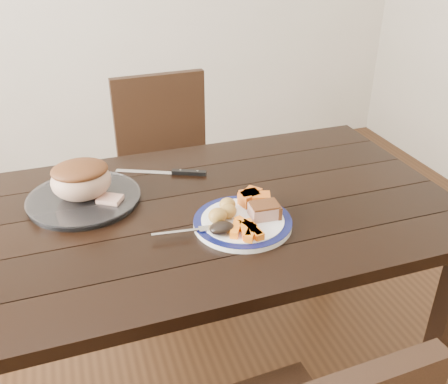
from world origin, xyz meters
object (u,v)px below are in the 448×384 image
object	(u,v)px
dinner_plate	(243,223)
serving_platter	(84,200)
carving_knife	(178,172)
fork	(188,231)
pork_slice	(264,211)
dining_table	(198,232)
chair_far	(169,168)
roast_joint	(81,181)

from	to	relation	value
dinner_plate	serving_platter	xyz separation A→B (m)	(-0.42, 0.28, 0.00)
carving_knife	dinner_plate	bearing A→B (deg)	-50.64
dinner_plate	carving_knife	xyz separation A→B (m)	(-0.10, 0.38, -0.00)
fork	carving_knife	size ratio (longest dim) A/B	0.60
serving_platter	pork_slice	world-z (taller)	pork_slice
serving_platter	fork	size ratio (longest dim) A/B	1.91
dining_table	carving_knife	bearing A→B (deg)	90.62
chair_far	dinner_plate	world-z (taller)	chair_far
dining_table	dinner_plate	world-z (taller)	dinner_plate
chair_far	fork	distance (m)	0.93
fork	roast_joint	bearing A→B (deg)	138.08
pork_slice	carving_knife	size ratio (longest dim) A/B	0.27
roast_joint	carving_knife	size ratio (longest dim) A/B	0.61
dinner_plate	fork	size ratio (longest dim) A/B	1.61
chair_far	dinner_plate	bearing A→B (deg)	89.31
serving_platter	carving_knife	world-z (taller)	serving_platter
fork	dining_table	bearing A→B (deg)	71.78
dinner_plate	pork_slice	size ratio (longest dim) A/B	3.53
dining_table	chair_far	bearing A→B (deg)	84.58
serving_platter	pork_slice	size ratio (longest dim) A/B	4.21
chair_far	roast_joint	bearing A→B (deg)	53.80
chair_far	serving_platter	size ratio (longest dim) A/B	2.72
chair_far	fork	world-z (taller)	chair_far
carving_knife	chair_far	bearing A→B (deg)	106.29
dinner_plate	serving_platter	world-z (taller)	serving_platter
dining_table	roast_joint	xyz separation A→B (m)	(-0.33, 0.14, 0.17)
pork_slice	roast_joint	world-z (taller)	roast_joint
dining_table	dinner_plate	bearing A→B (deg)	-54.99
pork_slice	carving_knife	bearing A→B (deg)	113.10
dining_table	fork	distance (m)	0.20
dining_table	roast_joint	size ratio (longest dim) A/B	8.80
pork_slice	dinner_plate	bearing A→B (deg)	175.24
dinner_plate	serving_platter	size ratio (longest dim) A/B	0.84
serving_platter	roast_joint	distance (m)	0.07
chair_far	roast_joint	size ratio (longest dim) A/B	5.09
roast_joint	carving_knife	world-z (taller)	roast_joint
dinner_plate	carving_knife	size ratio (longest dim) A/B	0.96
carving_knife	fork	bearing A→B (deg)	-74.97
dining_table	serving_platter	distance (m)	0.37
dining_table	pork_slice	xyz separation A→B (m)	(0.16, -0.14, 0.13)
fork	carving_knife	xyz separation A→B (m)	(0.07, 0.39, -0.01)
dining_table	serving_platter	xyz separation A→B (m)	(-0.33, 0.14, 0.10)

